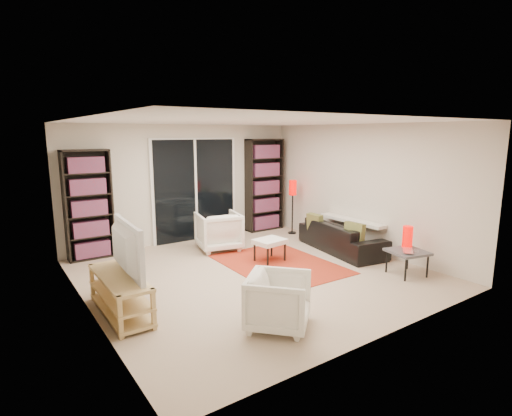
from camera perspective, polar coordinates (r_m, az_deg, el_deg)
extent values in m
plane|color=tan|center=(6.53, -0.31, -9.30)|extent=(5.00, 5.00, 0.00)
cube|color=beige|center=(8.38, -10.04, 3.44)|extent=(5.00, 0.02, 2.40)
cube|color=beige|center=(4.43, 18.31, -3.28)|extent=(5.00, 0.02, 2.40)
cube|color=beige|center=(5.25, -23.43, -1.50)|extent=(0.02, 5.00, 2.40)
cube|color=beige|center=(7.89, 14.85, 2.81)|extent=(0.02, 5.00, 2.40)
cube|color=white|center=(6.14, -0.33, 12.27)|extent=(5.00, 5.00, 0.02)
cube|color=white|center=(8.46, -8.70, 2.52)|extent=(1.92, 0.06, 2.16)
cube|color=black|center=(8.43, -8.59, 2.50)|extent=(1.80, 0.02, 2.10)
cube|color=white|center=(8.42, -8.56, 2.49)|extent=(0.05, 0.02, 2.10)
cube|color=black|center=(7.66, -22.82, 0.40)|extent=(0.80, 0.30, 1.95)
cube|color=#AB1827|center=(7.64, -22.79, 0.38)|extent=(0.70, 0.22, 1.85)
cube|color=black|center=(9.22, 1.20, 3.31)|extent=(0.90, 0.30, 2.10)
cube|color=#AB1827|center=(9.20, 1.28, 3.29)|extent=(0.80, 0.22, 2.00)
cube|color=tan|center=(5.27, -18.97, -9.32)|extent=(0.44, 1.36, 0.04)
cube|color=tan|center=(5.35, -18.81, -11.64)|extent=(0.44, 1.36, 0.03)
cube|color=tan|center=(5.42, -18.69, -13.50)|extent=(0.44, 1.36, 0.04)
cube|color=tan|center=(4.73, -18.83, -14.63)|extent=(0.05, 0.05, 0.50)
cube|color=tan|center=(5.89, -22.35, -9.79)|extent=(0.05, 0.05, 0.50)
cube|color=tan|center=(4.83, -14.44, -13.84)|extent=(0.05, 0.05, 0.50)
cube|color=tan|center=(5.97, -18.80, -9.27)|extent=(0.05, 0.05, 0.50)
imported|color=black|center=(5.16, -18.99, -5.59)|extent=(0.21, 1.16, 0.67)
cube|color=#A92D18|center=(6.95, 3.27, -8.00)|extent=(1.69, 2.25, 0.01)
imported|color=black|center=(7.82, 12.09, -4.02)|extent=(1.05, 2.00, 0.56)
imported|color=white|center=(7.76, -5.37, -3.29)|extent=(0.94, 0.96, 0.73)
imported|color=white|center=(4.72, 3.25, -13.15)|extent=(0.98, 0.98, 0.64)
cube|color=white|center=(7.01, 1.99, -4.80)|extent=(0.56, 0.48, 0.08)
cylinder|color=black|center=(6.82, 1.69, -7.01)|extent=(0.04, 0.04, 0.32)
cylinder|color=black|center=(7.05, -0.20, -6.39)|extent=(0.04, 0.04, 0.32)
cylinder|color=black|center=(7.09, 4.14, -6.32)|extent=(0.04, 0.04, 0.32)
cylinder|color=black|center=(7.32, 2.24, -5.76)|extent=(0.04, 0.04, 0.32)
cube|color=#4A4B4F|center=(6.78, 20.83, -5.88)|extent=(0.64, 0.64, 0.04)
cylinder|color=black|center=(6.54, 20.60, -8.20)|extent=(0.03, 0.03, 0.38)
cylinder|color=black|center=(6.85, 18.17, -7.21)|extent=(0.03, 0.03, 0.38)
cylinder|color=black|center=(6.83, 23.30, -7.60)|extent=(0.03, 0.03, 0.38)
cylinder|color=black|center=(7.12, 20.84, -6.69)|extent=(0.03, 0.03, 0.38)
imported|color=silver|center=(6.71, 21.32, -5.78)|extent=(0.42, 0.40, 0.03)
cylinder|color=#E40400|center=(6.91, 20.84, -3.88)|extent=(0.16, 0.16, 0.35)
cylinder|color=black|center=(9.06, 5.17, -3.53)|extent=(0.18, 0.18, 0.03)
cylinder|color=black|center=(8.96, 5.22, -0.82)|extent=(0.03, 0.03, 0.91)
cylinder|color=#E40400|center=(8.87, 5.28, 2.91)|extent=(0.16, 0.16, 0.33)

